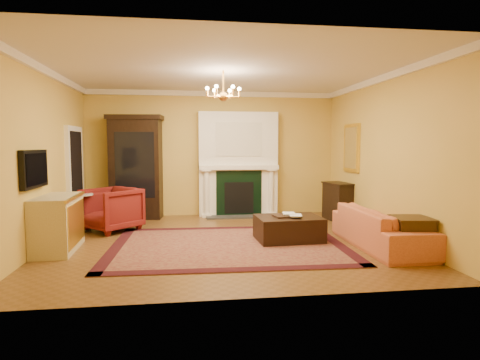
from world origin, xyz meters
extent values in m
cube|color=brown|center=(0.00, 0.00, -0.01)|extent=(6.00, 5.50, 0.02)
cube|color=silver|center=(0.00, 0.00, 3.01)|extent=(6.00, 5.50, 0.02)
cube|color=gold|center=(0.00, 2.76, 1.50)|extent=(6.00, 0.02, 3.00)
cube|color=gold|center=(0.00, -2.76, 1.50)|extent=(6.00, 0.02, 3.00)
cube|color=gold|center=(-3.01, 0.00, 1.50)|extent=(0.02, 5.50, 3.00)
cube|color=gold|center=(3.01, 0.00, 1.50)|extent=(0.02, 5.50, 3.00)
cube|color=white|center=(0.60, 2.59, 1.25)|extent=(1.90, 0.32, 2.50)
cube|color=silver|center=(0.60, 2.42, 1.85)|extent=(1.10, 0.01, 0.80)
cube|color=black|center=(0.60, 2.42, 0.55)|extent=(1.10, 0.02, 1.10)
cube|color=black|center=(0.60, 2.42, 0.45)|extent=(0.70, 0.02, 0.75)
cube|color=#333333|center=(0.60, 2.30, 0.02)|extent=(1.60, 0.50, 0.04)
cube|color=white|center=(0.60, 2.53, 1.18)|extent=(1.90, 0.44, 0.10)
cylinder|color=white|center=(-0.18, 2.41, 0.59)|extent=(0.14, 0.14, 1.18)
cylinder|color=white|center=(1.38, 2.41, 0.59)|extent=(0.14, 0.14, 1.18)
cube|color=white|center=(0.00, 2.71, 2.94)|extent=(6.00, 0.08, 0.12)
cube|color=white|center=(-2.96, 0.00, 2.94)|extent=(0.08, 5.50, 0.12)
cube|color=white|center=(2.96, 0.00, 2.94)|extent=(0.08, 5.50, 0.12)
cube|color=white|center=(-2.96, 1.70, 1.05)|extent=(0.08, 1.05, 2.10)
cube|color=black|center=(-2.92, 1.70, 1.02)|extent=(0.02, 0.85, 1.95)
cube|color=black|center=(-2.95, -0.60, 1.35)|extent=(0.08, 0.95, 0.58)
cube|color=black|center=(-2.90, -0.60, 1.35)|extent=(0.01, 0.85, 0.48)
cube|color=yellow|center=(2.97, 1.40, 1.65)|extent=(0.05, 0.76, 1.05)
cube|color=white|center=(2.94, 1.40, 1.65)|extent=(0.01, 0.62, 0.90)
cylinder|color=gold|center=(0.00, 0.00, 2.80)|extent=(0.03, 0.03, 0.40)
sphere|color=gold|center=(0.00, 0.00, 2.55)|extent=(0.16, 0.16, 0.16)
sphere|color=#FFE5B2|center=(0.28, 0.00, 2.69)|extent=(0.07, 0.07, 0.07)
sphere|color=#FFE5B2|center=(0.14, 0.24, 2.69)|extent=(0.07, 0.07, 0.07)
sphere|color=#FFE5B2|center=(-0.14, 0.24, 2.69)|extent=(0.07, 0.07, 0.07)
sphere|color=#FFE5B2|center=(-0.28, 0.00, 2.69)|extent=(0.07, 0.07, 0.07)
sphere|color=#FFE5B2|center=(-0.14, -0.24, 2.69)|extent=(0.07, 0.07, 0.07)
sphere|color=#FFE5B2|center=(0.14, -0.24, 2.69)|extent=(0.07, 0.07, 0.07)
cube|color=#4F1016|center=(0.05, -0.35, 0.01)|extent=(4.05, 3.09, 0.02)
cube|color=black|center=(-1.80, 2.49, 1.15)|extent=(1.20, 0.64, 2.29)
imported|color=maroon|center=(-2.14, 1.13, 0.48)|extent=(1.27, 1.27, 0.95)
cylinder|color=black|center=(-2.70, 1.15, 0.02)|extent=(0.30, 0.30, 0.04)
cylinder|color=black|center=(-2.70, 1.15, 0.38)|extent=(0.06, 0.06, 0.68)
cylinder|color=silver|center=(-2.70, 1.15, 0.74)|extent=(0.42, 0.42, 0.03)
cube|color=#C7BA91|center=(-2.73, -0.31, 0.45)|extent=(0.61, 1.22, 0.90)
imported|color=#D26D42|center=(2.57, -0.79, 0.44)|extent=(0.67, 2.23, 0.87)
cube|color=#341E0E|center=(2.72, -1.48, 0.30)|extent=(0.58, 0.58, 0.59)
cube|color=black|center=(2.78, 1.61, 0.41)|extent=(0.54, 0.80, 0.83)
cube|color=black|center=(1.15, -0.16, 0.23)|extent=(1.17, 0.88, 0.42)
cube|color=black|center=(1.10, -0.15, 0.45)|extent=(0.47, 0.40, 0.03)
imported|color=gray|center=(1.06, -0.08, 0.61)|extent=(0.22, 0.06, 0.29)
imported|color=gray|center=(1.14, -0.25, 0.61)|extent=(0.21, 0.07, 0.29)
cylinder|color=tan|center=(-0.11, 2.53, 1.28)|extent=(0.12, 0.12, 0.10)
cone|color=#103B12|center=(-0.11, 2.53, 1.52)|extent=(0.18, 0.18, 0.38)
cylinder|color=tan|center=(1.14, 2.53, 1.27)|extent=(0.10, 0.10, 0.08)
cone|color=#103B12|center=(1.14, 2.53, 1.47)|extent=(0.15, 0.15, 0.31)
camera|label=1|loc=(-0.67, -7.04, 1.71)|focal=30.00mm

